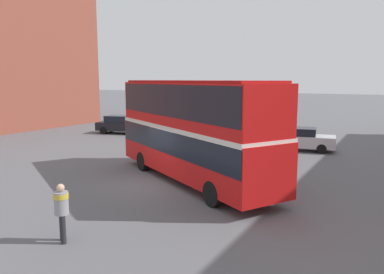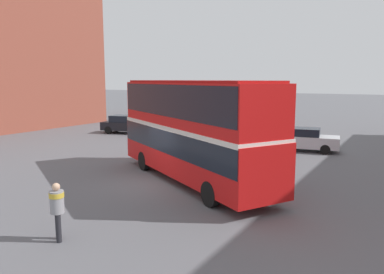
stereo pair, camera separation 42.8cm
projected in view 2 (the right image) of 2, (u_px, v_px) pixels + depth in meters
ground_plane at (149, 184)px, 17.21m from camera, size 240.00×240.00×0.00m
double_decker_bus at (192, 125)px, 17.28m from camera, size 10.55×7.52×4.73m
pedestrian_foreground at (57, 206)px, 11.04m from camera, size 0.61×0.61×1.78m
parked_car_kerb_near at (304, 139)px, 25.22m from camera, size 4.71×2.52×1.55m
parked_car_kerb_far at (125, 124)px, 33.55m from camera, size 4.38×2.73×1.61m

